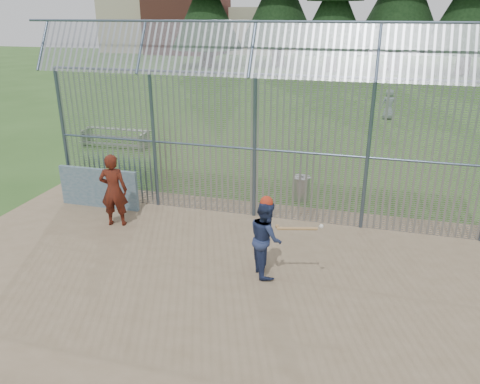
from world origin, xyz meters
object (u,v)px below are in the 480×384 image
(batter, at_px, (266,238))
(dugout_wall, at_px, (99,188))
(onlooker, at_px, (114,190))
(bleacher, at_px, (115,138))
(trash_can, at_px, (301,188))

(batter, bearing_deg, dugout_wall, 38.22)
(onlooker, xyz_separation_m, bleacher, (-4.04, 7.15, -0.62))
(onlooker, height_order, trash_can, onlooker)
(bleacher, bearing_deg, trash_can, -24.36)
(dugout_wall, relative_size, batter, 1.44)
(trash_can, distance_m, bleacher, 9.51)
(batter, xyz_separation_m, trash_can, (0.12, 4.65, -0.51))
(dugout_wall, distance_m, bleacher, 6.83)
(dugout_wall, height_order, trash_can, dugout_wall)
(onlooker, relative_size, bleacher, 0.67)
(batter, relative_size, trash_can, 2.12)
(dugout_wall, height_order, bleacher, dugout_wall)
(dugout_wall, xyz_separation_m, batter, (5.60, -2.42, 0.27))
(trash_can, bearing_deg, onlooker, -145.09)
(dugout_wall, distance_m, onlooker, 1.53)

